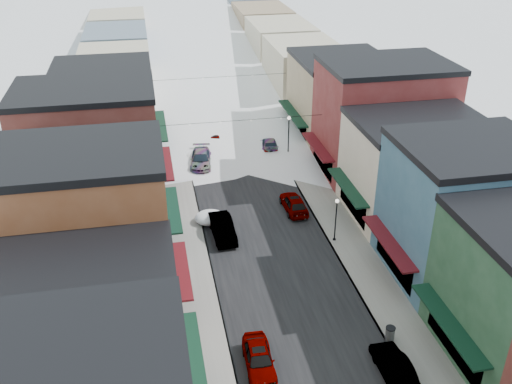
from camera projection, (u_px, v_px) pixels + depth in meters
name	position (u px, v px, depth m)	size (l,w,h in m)	color
road	(216.00, 112.00, 75.58)	(10.00, 160.00, 0.01)	black
sidewalk_left	(166.00, 115.00, 74.41)	(3.20, 160.00, 0.15)	gray
sidewalk_right	(264.00, 108.00, 76.68)	(3.20, 160.00, 0.15)	gray
curb_left	(177.00, 114.00, 74.68)	(0.10, 160.00, 0.15)	slate
curb_right	(253.00, 109.00, 76.41)	(0.10, 160.00, 0.15)	slate
bldg_l_cream	(83.00, 346.00, 29.87)	(11.30, 8.20, 9.50)	beige
bldg_l_brick_near	(81.00, 241.00, 36.02)	(12.30, 8.20, 12.50)	brown
bldg_l_grayblue	(98.00, 202.00, 44.30)	(11.30, 9.20, 9.00)	gray
bldg_l_brick_far	(90.00, 146.00, 51.48)	(13.30, 9.20, 11.00)	maroon
bldg_l_tan	(106.00, 113.00, 60.56)	(11.30, 11.20, 10.00)	tan
bldg_r_blue	(464.00, 210.00, 41.55)	(11.30, 9.20, 10.50)	#335A74
bldg_r_cream	(415.00, 167.00, 49.80)	(12.30, 9.20, 9.00)	beige
bldg_r_brick_far	(382.00, 118.00, 57.11)	(13.30, 9.20, 11.50)	maroon
bldg_r_tan	(340.00, 97.00, 66.08)	(11.30, 11.20, 9.50)	tan
distant_blocks	(196.00, 42.00, 93.68)	(34.00, 55.00, 8.00)	gray
overhead_cables	(229.00, 96.00, 61.84)	(16.40, 15.04, 0.04)	black
car_silver_sedan	(259.00, 359.00, 34.59)	(1.74, 4.32, 1.47)	#9DA1A4
car_dark_hatch	(223.00, 228.00, 47.90)	(1.70, 4.87, 1.61)	black
car_silver_wagon	(201.00, 159.00, 60.29)	(2.18, 5.36, 1.55)	#A7A9B0
car_green_sedan	(394.00, 367.00, 33.99)	(1.53, 4.39, 1.45)	black
car_gray_suv	(294.00, 203.00, 51.82)	(1.82, 4.52, 1.54)	gray
car_black_sedan	(269.00, 144.00, 64.21)	(1.91, 4.69, 1.36)	black
car_lane_silver	(215.00, 141.00, 64.86)	(1.66, 4.13, 1.41)	#989B9F
car_lane_white	(217.00, 80.00, 85.65)	(2.83, 6.15, 1.71)	silver
trash_can	(390.00, 334.00, 36.57)	(0.64, 0.64, 1.08)	slate
streetlamp_near	(336.00, 215.00, 46.39)	(0.32, 0.32, 3.83)	black
streetlamp_far	(289.00, 132.00, 61.00)	(0.39, 0.39, 4.71)	black
snow_pile_mid	(210.00, 217.00, 50.05)	(2.66, 2.84, 1.13)	white
snow_pile_far	(195.00, 157.00, 61.62)	(2.39, 2.67, 1.01)	white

